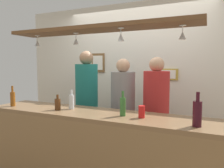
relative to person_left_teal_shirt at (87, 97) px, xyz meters
name	(u,v)px	position (x,y,z in m)	size (l,w,h in m)	color
back_wall	(136,80)	(0.55, 0.73, 0.23)	(4.40, 0.06, 2.60)	silver
bar_counter	(88,146)	(0.55, -0.88, -0.37)	(2.70, 0.55, 1.03)	brown
overhead_glass_rack	(97,29)	(0.55, -0.67, 0.88)	(2.20, 0.36, 0.04)	brown
hanging_wineglass_far_left	(38,43)	(-0.32, -0.65, 0.77)	(0.07, 0.07, 0.13)	silver
hanging_wineglass_left	(76,41)	(0.25, -0.63, 0.77)	(0.07, 0.07, 0.13)	silver
hanging_wineglass_center_left	(121,37)	(0.86, -0.74, 0.77)	(0.07, 0.07, 0.13)	silver
hanging_wineglass_center	(182,35)	(1.44, -0.63, 0.77)	(0.07, 0.07, 0.13)	silver
person_left_teal_shirt	(87,97)	(0.00, 0.00, 0.00)	(0.34, 0.34, 1.76)	#2D334C
person_middle_grey_shirt	(123,105)	(0.59, 0.00, -0.08)	(0.34, 0.34, 1.64)	#2D334C
person_right_red_shirt	(156,107)	(1.06, 0.00, -0.07)	(0.34, 0.34, 1.66)	#2D334C
bottle_wine_dark_red	(197,113)	(1.60, -0.83, 0.08)	(0.08, 0.08, 0.30)	#380F19
bottle_beer_green_import	(123,106)	(0.88, -0.74, 0.06)	(0.06, 0.06, 0.26)	#336B2D
bottle_beer_brown_stubby	(58,104)	(0.08, -0.78, 0.03)	(0.07, 0.07, 0.18)	#512D14
bottle_soda_clear	(71,101)	(0.20, -0.67, 0.05)	(0.06, 0.06, 0.23)	silver
bottle_beer_amber_tall	(13,98)	(-0.59, -0.84, 0.06)	(0.06, 0.06, 0.26)	brown
drink_can	(142,112)	(1.08, -0.73, 0.02)	(0.07, 0.07, 0.12)	red
picture_frame_lower_pair	(168,74)	(1.10, 0.69, 0.34)	(0.30, 0.02, 0.18)	#B29338
picture_frame_caricature	(98,63)	(-0.17, 0.69, 0.52)	(0.26, 0.02, 0.34)	brown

